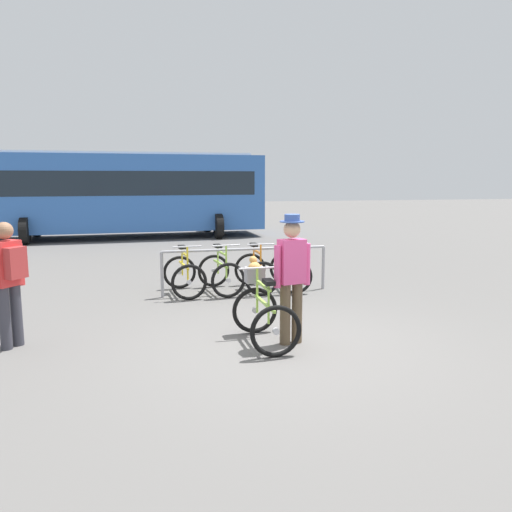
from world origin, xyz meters
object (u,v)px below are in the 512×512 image
person_with_featured_bike (292,274)px  bus_distant (124,190)px  racked_bike_orange (256,272)px  pedestrian_with_backpack (9,277)px  featured_bicycle (262,306)px  racked_bike_teal (290,270)px  racked_bike_lime (221,273)px  racked_bike_yellow (184,275)px

person_with_featured_bike → bus_distant: size_ratio=0.17×
racked_bike_orange → person_with_featured_bike: person_with_featured_bike is taller
person_with_featured_bike → pedestrian_with_backpack: (-3.58, 0.59, -0.01)m
featured_bicycle → racked_bike_teal: bearing=67.7°
racked_bike_lime → person_with_featured_bike: (0.49, -3.22, 0.58)m
racked_bike_yellow → bus_distant: size_ratio=0.11×
racked_bike_teal → person_with_featured_bike: 3.43m
racked_bike_teal → person_with_featured_bike: (-0.91, -3.25, 0.58)m
featured_bicycle → person_with_featured_bike: 0.61m
person_with_featured_bike → bus_distant: bus_distant is taller
person_with_featured_bike → racked_bike_teal: bearing=74.3°
racked_bike_lime → racked_bike_teal: (1.40, 0.04, 0.00)m
pedestrian_with_backpack → featured_bicycle: bearing=-7.7°
racked_bike_orange → racked_bike_teal: size_ratio=0.97×
racked_bike_yellow → bus_distant: 9.94m
racked_bike_orange → featured_bicycle: featured_bicycle is taller
racked_bike_yellow → racked_bike_orange: size_ratio=1.04×
pedestrian_with_backpack → bus_distant: bus_distant is taller
racked_bike_yellow → featured_bicycle: 3.15m
bus_distant → featured_bicycle: bearing=-79.9°
racked_bike_lime → featured_bicycle: 3.06m
person_with_featured_bike → pedestrian_with_backpack: size_ratio=1.05×
featured_bicycle → racked_bike_yellow: bearing=105.3°
racked_bike_lime → pedestrian_with_backpack: (-3.10, -2.62, 0.57)m
pedestrian_with_backpack → racked_bike_yellow: bearing=47.4°
racked_bike_teal → featured_bicycle: featured_bicycle is taller
racked_bike_orange → pedestrian_with_backpack: 4.66m
racked_bike_lime → bus_distant: 10.05m
racked_bike_orange → person_with_featured_bike: bearing=-93.8°
bus_distant → racked_bike_lime: bearing=-77.5°
racked_bike_lime → featured_bicycle: size_ratio=0.95×
racked_bike_teal → racked_bike_yellow: bearing=-178.5°
bus_distant → racked_bike_teal: bearing=-69.8°
racked_bike_orange → bus_distant: bearing=106.4°
racked_bike_yellow → racked_bike_teal: same height
racked_bike_yellow → racked_bike_teal: size_ratio=1.02×
racked_bike_orange → pedestrian_with_backpack: pedestrian_with_backpack is taller
racked_bike_teal → person_with_featured_bike: person_with_featured_bike is taller
featured_bicycle → pedestrian_with_backpack: (-3.23, 0.43, 0.45)m
featured_bicycle → pedestrian_with_backpack: pedestrian_with_backpack is taller
racked_bike_lime → person_with_featured_bike: person_with_featured_bike is taller
racked_bike_lime → racked_bike_orange: size_ratio=1.06×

